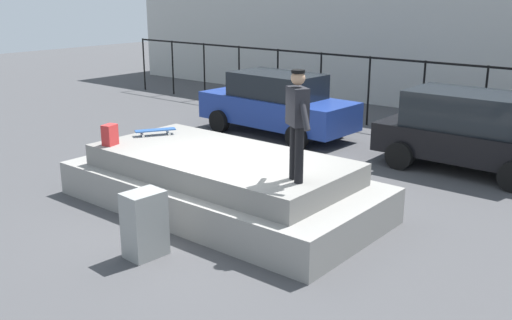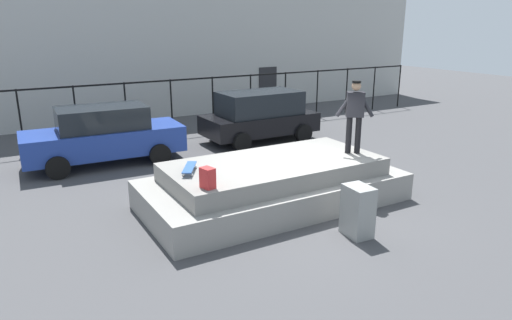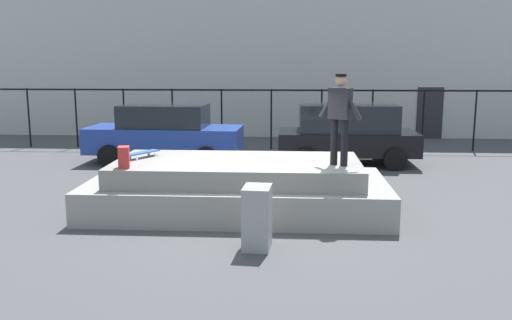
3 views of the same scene
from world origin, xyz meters
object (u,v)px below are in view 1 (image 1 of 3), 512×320
object	(u,v)px
car_blue_sedan_near	(277,104)
utility_box	(145,224)
skateboard	(155,130)
skateboarder	(297,118)
car_black_hatchback_mid	(472,130)
backpack	(110,135)

from	to	relation	value
car_blue_sedan_near	utility_box	bearing A→B (deg)	-66.75
skateboard	car_blue_sedan_near	bearing A→B (deg)	97.79
skateboarder	car_black_hatchback_mid	world-z (taller)	skateboarder
skateboard	car_black_hatchback_mid	bearing A→B (deg)	47.26
car_blue_sedan_near	utility_box	xyz separation A→B (m)	(3.23, -7.52, -0.37)
skateboard	utility_box	size ratio (longest dim) A/B	0.79
skateboarder	backpack	distance (m)	4.19
skateboard	backpack	xyz separation A→B (m)	(-0.06, -1.09, 0.10)
backpack	skateboard	bearing A→B (deg)	163.33
skateboard	car_blue_sedan_near	distance (m)	5.10
utility_box	skateboard	bearing A→B (deg)	139.94
car_black_hatchback_mid	utility_box	bearing A→B (deg)	-106.22
skateboarder	car_blue_sedan_near	xyz separation A→B (m)	(-4.70, 5.63, -1.18)
backpack	car_black_hatchback_mid	size ratio (longest dim) A/B	0.10
backpack	car_blue_sedan_near	size ratio (longest dim) A/B	0.09
skateboard	car_black_hatchback_mid	xyz separation A→B (m)	(4.75, 5.14, -0.21)
utility_box	backpack	bearing A→B (deg)	156.25
car_black_hatchback_mid	skateboarder	bearing A→B (deg)	-97.37
skateboard	utility_box	xyz separation A→B (m)	(2.54, -2.47, -0.63)
skateboarder	skateboard	xyz separation A→B (m)	(-4.01, 0.59, -0.91)
skateboard	skateboarder	bearing A→B (deg)	-8.31
skateboarder	utility_box	size ratio (longest dim) A/B	1.69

